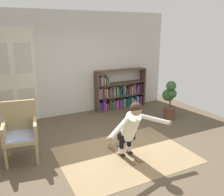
# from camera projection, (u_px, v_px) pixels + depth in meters

# --- Properties ---
(ground_plane) EXTENTS (7.20, 7.20, 0.00)m
(ground_plane) POSITION_uv_depth(u_px,v_px,m) (115.00, 150.00, 4.93)
(ground_plane) COLOR brown
(back_wall) EXTENTS (6.00, 0.10, 2.90)m
(back_wall) POSITION_uv_depth(u_px,v_px,m) (73.00, 64.00, 6.77)
(back_wall) COLOR beige
(back_wall) RESTS_ON ground
(double_door) EXTENTS (1.22, 0.05, 2.45)m
(double_door) POSITION_uv_depth(u_px,v_px,m) (14.00, 77.00, 6.08)
(double_door) COLOR beige
(double_door) RESTS_ON ground
(rug) EXTENTS (2.53, 1.87, 0.01)m
(rug) POSITION_uv_depth(u_px,v_px,m) (125.00, 155.00, 4.72)
(rug) COLOR #8E7552
(rug) RESTS_ON ground
(bookshelf) EXTENTS (1.67, 0.30, 1.22)m
(bookshelf) POSITION_uv_depth(u_px,v_px,m) (119.00, 93.00, 7.45)
(bookshelf) COLOR #4E3B2B
(bookshelf) RESTS_ON ground
(wicker_chair) EXTENTS (0.68, 0.68, 1.10)m
(wicker_chair) POSITION_uv_depth(u_px,v_px,m) (20.00, 130.00, 4.46)
(wicker_chair) COLOR tan
(wicker_chair) RESTS_ON ground
(potted_plant) EXTENTS (0.35, 0.43, 1.07)m
(potted_plant) POSITION_uv_depth(u_px,v_px,m) (170.00, 99.00, 6.56)
(potted_plant) COLOR brown
(potted_plant) RESTS_ON ground
(skis_pair) EXTENTS (0.34, 0.87, 0.07)m
(skis_pair) POSITION_uv_depth(u_px,v_px,m) (124.00, 153.00, 4.74)
(skis_pair) COLOR brown
(skis_pair) RESTS_ON rug
(person_skier) EXTENTS (1.40, 0.70, 1.09)m
(person_skier) POSITION_uv_depth(u_px,v_px,m) (131.00, 126.00, 4.40)
(person_skier) COLOR white
(person_skier) RESTS_ON skis_pair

